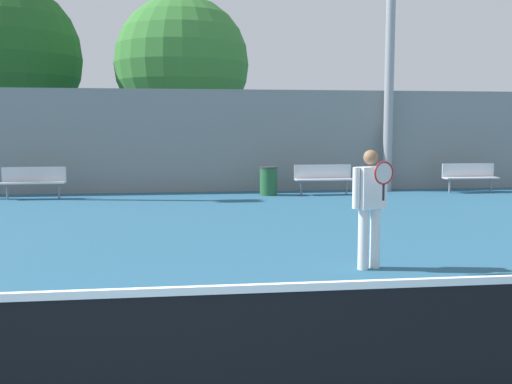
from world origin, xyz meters
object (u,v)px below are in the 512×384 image
object	(u,v)px
bench_adjacent_court	(33,179)
tree_green_tall	(182,64)
bench_courtside_far	(469,175)
light_pole_near_left	(391,5)
tennis_player	(370,202)
tennis_net	(144,365)
trash_bin	(268,181)
bench_courtside_near	(323,176)
tree_green_broad	(3,58)

from	to	relation	value
bench_adjacent_court	tree_green_tall	world-z (taller)	tree_green_tall
bench_courtside_far	light_pole_near_left	size ratio (longest dim) A/B	0.17
tennis_player	bench_adjacent_court	bearing A→B (deg)	105.74
light_pole_near_left	tennis_net	bearing A→B (deg)	-115.13
trash_bin	tree_green_tall	world-z (taller)	tree_green_tall
tennis_player	tree_green_tall	size ratio (longest dim) A/B	0.24
bench_courtside_near	light_pole_near_left	distance (m)	5.57
bench_courtside_far	tennis_net	bearing A→B (deg)	-123.75
bench_courtside_far	trash_bin	bearing A→B (deg)	179.63
bench_courtside_far	tree_green_broad	xyz separation A→B (m)	(-15.14, 7.10, 4.01)
bench_courtside_far	tree_green_tall	size ratio (longest dim) A/B	0.24
bench_adjacent_court	light_pole_near_left	xyz separation A→B (m)	(10.31, 0.79, 5.05)
tree_green_tall	tree_green_broad	size ratio (longest dim) A/B	0.90
bench_courtside_near	light_pole_near_left	xyz separation A→B (m)	(2.21, 0.79, 5.05)
tennis_player	trash_bin	bearing A→B (deg)	70.22
light_pole_near_left	trash_bin	distance (m)	6.47
bench_courtside_far	bench_adjacent_court	xyz separation A→B (m)	(-12.59, 0.00, 0.00)
bench_courtside_near	bench_courtside_far	bearing A→B (deg)	-0.00
bench_adjacent_court	light_pole_near_left	bearing A→B (deg)	4.41
bench_courtside_near	tree_green_tall	bearing A→B (deg)	126.08
tennis_net	light_pole_near_left	distance (m)	16.42
light_pole_near_left	bench_courtside_near	bearing A→B (deg)	-160.22
tennis_net	tree_green_tall	size ratio (longest dim) A/B	1.65
bench_adjacent_court	trash_bin	world-z (taller)	bench_adjacent_court
tennis_player	bench_courtside_far	world-z (taller)	tennis_player
bench_courtside_near	bench_adjacent_court	xyz separation A→B (m)	(-8.10, 0.00, 0.00)
bench_courtside_far	tree_green_broad	size ratio (longest dim) A/B	0.22
light_pole_near_left	tree_green_broad	size ratio (longest dim) A/B	1.31
bench_adjacent_court	bench_courtside_far	bearing A→B (deg)	-0.00
trash_bin	tree_green_broad	size ratio (longest dim) A/B	0.11
bench_adjacent_court	light_pole_near_left	size ratio (longest dim) A/B	0.17
bench_courtside_far	tree_green_broad	distance (m)	17.20
tennis_net	bench_adjacent_court	size ratio (longest dim) A/B	6.48
trash_bin	tree_green_broad	bearing A→B (deg)	142.00
light_pole_near_left	tree_green_tall	size ratio (longest dim) A/B	1.47
tennis_net	light_pole_near_left	size ratio (longest dim) A/B	1.12
bench_courtside_far	bench_courtside_near	bearing A→B (deg)	180.00
tennis_player	bench_adjacent_court	xyz separation A→B (m)	(-6.49, 9.10, -0.39)
light_pole_near_left	tree_green_tall	distance (m)	7.87
tennis_net	tree_green_broad	bearing A→B (deg)	106.94
tennis_net	bench_courtside_far	size ratio (longest dim) A/B	6.74
light_pole_near_left	trash_bin	size ratio (longest dim) A/B	11.98
bench_courtside_far	trash_bin	distance (m)	6.10
trash_bin	tree_green_tall	size ratio (longest dim) A/B	0.12
tennis_player	bench_courtside_near	bearing A→B (deg)	60.21
tennis_net	bench_courtside_near	distance (m)	14.06
bench_courtside_near	bench_courtside_far	size ratio (longest dim) A/B	1.03
tennis_net	tennis_player	distance (m)	5.11
bench_courtside_far	light_pole_near_left	xyz separation A→B (m)	(-2.28, 0.79, 5.05)
bench_courtside_near	tree_green_broad	distance (m)	13.41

